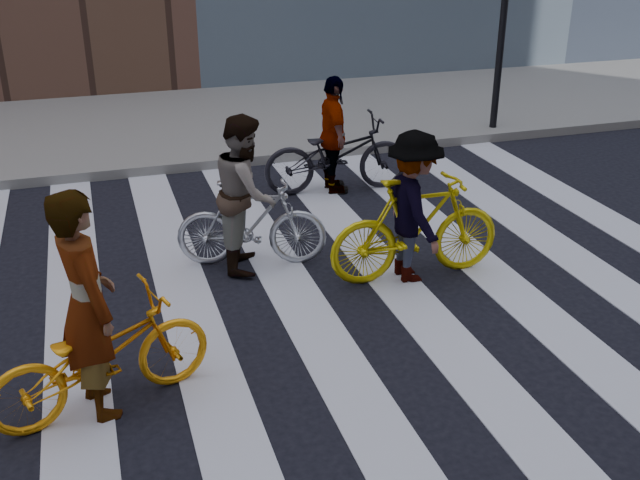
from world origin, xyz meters
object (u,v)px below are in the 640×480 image
bike_dark_rear (337,155)px  rider_mid (246,193)px  rider_right (413,207)px  bike_yellow_left (101,356)px  rider_left (87,305)px  traffic_signal (507,1)px  bike_yellow_right (416,228)px  rider_rear (333,135)px  bike_silver_mid (252,223)px

bike_dark_rear → rider_mid: size_ratio=1.19×
rider_mid → rider_right: size_ratio=1.06×
rider_right → bike_yellow_left: bearing=113.5°
rider_left → rider_mid: bearing=-54.5°
traffic_signal → bike_yellow_right: size_ratio=1.73×
rider_mid → bike_dark_rear: bearing=-25.4°
bike_dark_rear → rider_left: 5.43m
traffic_signal → rider_rear: bearing=-153.8°
rider_rear → rider_mid: bearing=144.3°
traffic_signal → rider_mid: traffic_signal is taller
traffic_signal → rider_right: traffic_signal is taller
bike_yellow_right → bike_dark_rear: (0.06, 2.81, -0.04)m
bike_silver_mid → rider_rear: bearing=-23.7°
traffic_signal → rider_right: (-3.65, -4.58, -1.46)m
bike_silver_mid → bike_dark_rear: bearing=-24.6°
rider_right → bike_yellow_right: bearing=-89.3°
traffic_signal → bike_yellow_left: size_ratio=1.85×
traffic_signal → rider_left: 9.26m
rider_mid → rider_rear: rider_mid is taller
rider_mid → traffic_signal: bearing=-38.9°
rider_mid → bike_yellow_right: bearing=-101.4°
rider_left → rider_right: bearing=-84.2°
bike_dark_rear → rider_rear: bearing=94.6°
bike_yellow_left → bike_dark_rear: (3.38, 4.18, 0.07)m
bike_silver_mid → rider_right: rider_right is taller
rider_left → bike_silver_mid: bearing=-55.3°
bike_silver_mid → rider_right: (1.55, -0.85, 0.32)m
traffic_signal → rider_rear: (-3.59, -1.77, -1.46)m
rider_mid → bike_silver_mid: bearing=-74.3°
rider_left → rider_right: size_ratio=1.15×
traffic_signal → rider_left: (-6.97, -5.95, -1.34)m
rider_rear → rider_left: bearing=145.6°
rider_right → traffic_signal: bearing=-37.9°
traffic_signal → rider_rear: 4.26m
traffic_signal → bike_yellow_right: bearing=-128.2°
bike_dark_rear → rider_mid: bearing=143.4°
bike_yellow_left → rider_rear: (3.33, 4.18, 0.35)m
bike_silver_mid → rider_left: size_ratio=0.89×
bike_silver_mid → rider_right: bearing=-102.9°
traffic_signal → bike_yellow_left: (-6.92, -5.95, -1.81)m
bike_silver_mid → rider_mid: size_ratio=0.96×
traffic_signal → rider_right: size_ratio=2.03×
bike_yellow_left → bike_silver_mid: 2.81m
bike_yellow_left → bike_yellow_right: bike_yellow_right is taller
bike_yellow_left → bike_silver_mid: bike_silver_mid is taller
rider_right → rider_rear: bearing=-0.6°
rider_left → traffic_signal: bearing=-66.2°
bike_yellow_right → rider_right: size_ratio=1.17×
bike_yellow_right → bike_dark_rear: 2.81m
bike_silver_mid → rider_mid: bearing=105.7°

